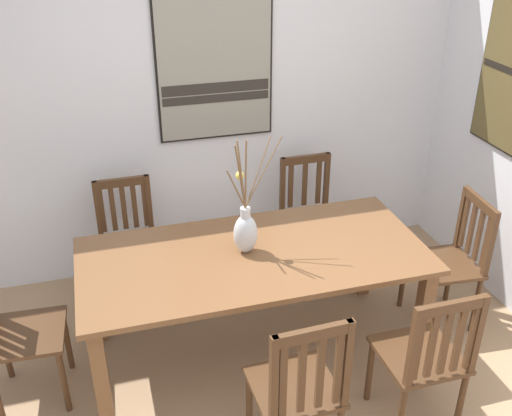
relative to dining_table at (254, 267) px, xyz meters
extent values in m
cube|color=silver|center=(0.07, 1.25, 0.70)|extent=(6.40, 0.12, 2.70)
cube|color=brown|center=(0.00, 0.00, 0.08)|extent=(2.06, 0.96, 0.03)
cube|color=brown|center=(-0.95, -0.40, -0.30)|extent=(0.08, 0.08, 0.71)
cube|color=brown|center=(0.95, -0.40, -0.30)|extent=(0.08, 0.08, 0.71)
cube|color=brown|center=(-0.95, 0.40, -0.30)|extent=(0.08, 0.08, 0.71)
cube|color=brown|center=(0.95, 0.40, -0.30)|extent=(0.08, 0.08, 0.71)
ellipsoid|color=silver|center=(-0.04, 0.03, 0.22)|extent=(0.14, 0.12, 0.25)
cylinder|color=silver|center=(-0.04, 0.03, 0.36)|extent=(0.06, 0.06, 0.06)
cylinder|color=brown|center=(-0.07, 0.01, 0.61)|extent=(0.06, 0.05, 0.44)
cylinder|color=brown|center=(0.05, 0.08, 0.58)|extent=(0.18, 0.10, 0.39)
cylinder|color=brown|center=(-0.10, 0.02, 0.52)|extent=(0.12, 0.04, 0.27)
cylinder|color=brown|center=(0.07, 0.03, 0.60)|extent=(0.22, 0.01, 0.41)
cylinder|color=brown|center=(-0.04, 0.01, 0.61)|extent=(0.01, 0.06, 0.44)
cylinder|color=brown|center=(-0.07, 0.04, 0.58)|extent=(0.06, 0.02, 0.39)
sphere|color=#E5CC4C|center=(-0.06, 0.08, 0.58)|extent=(0.05, 0.05, 0.05)
cube|color=#4C301C|center=(-1.33, 0.00, -0.21)|extent=(0.44, 0.44, 0.03)
cylinder|color=#4C301C|center=(-1.14, 0.17, -0.44)|extent=(0.04, 0.04, 0.43)
cylinder|color=#4C301C|center=(-1.16, -0.19, -0.44)|extent=(0.04, 0.04, 0.43)
cylinder|color=#4C301C|center=(-1.50, 0.19, -0.44)|extent=(0.04, 0.04, 0.43)
cube|color=#4C301C|center=(-0.68, 0.79, -0.21)|extent=(0.43, 0.43, 0.03)
cylinder|color=#4C301C|center=(-0.50, 0.61, -0.44)|extent=(0.04, 0.04, 0.43)
cylinder|color=#4C301C|center=(-0.86, 0.60, -0.44)|extent=(0.04, 0.04, 0.43)
cylinder|color=#4C301C|center=(-0.51, 0.97, -0.44)|extent=(0.04, 0.04, 0.43)
cylinder|color=#4C301C|center=(-0.87, 0.96, -0.44)|extent=(0.04, 0.04, 0.43)
cube|color=#4C301C|center=(-0.51, 0.98, 0.02)|extent=(0.04, 0.04, 0.43)
cube|color=#4C301C|center=(-0.87, 0.97, 0.02)|extent=(0.04, 0.04, 0.43)
cube|color=#4C301C|center=(-0.69, 0.98, 0.21)|extent=(0.38, 0.04, 0.06)
cube|color=#4C301C|center=(-0.53, 0.98, 0.01)|extent=(0.04, 0.02, 0.34)
cube|color=#4C301C|center=(-0.61, 0.98, 0.01)|extent=(0.04, 0.02, 0.34)
cube|color=#4C301C|center=(-0.69, 0.98, 0.01)|extent=(0.04, 0.02, 0.34)
cube|color=#4C301C|center=(-0.76, 0.97, 0.01)|extent=(0.04, 0.02, 0.34)
cube|color=#4C301C|center=(-0.84, 0.97, 0.01)|extent=(0.04, 0.02, 0.34)
cube|color=#4C301C|center=(0.68, 0.78, -0.21)|extent=(0.42, 0.42, 0.03)
cylinder|color=#4C301C|center=(0.86, 0.60, -0.44)|extent=(0.04, 0.04, 0.43)
cylinder|color=#4C301C|center=(0.50, 0.60, -0.44)|extent=(0.04, 0.04, 0.43)
cylinder|color=#4C301C|center=(0.86, 0.96, -0.44)|extent=(0.04, 0.04, 0.43)
cylinder|color=#4C301C|center=(0.50, 0.96, -0.44)|extent=(0.04, 0.04, 0.43)
cube|color=#4C301C|center=(0.86, 0.97, 0.03)|extent=(0.04, 0.04, 0.45)
cube|color=#4C301C|center=(0.50, 0.97, 0.03)|extent=(0.04, 0.04, 0.45)
cube|color=#4C301C|center=(0.68, 0.97, 0.22)|extent=(0.38, 0.04, 0.06)
cube|color=#4C301C|center=(0.79, 0.97, 0.01)|extent=(0.04, 0.02, 0.36)
cube|color=#4C301C|center=(0.68, 0.97, 0.01)|extent=(0.04, 0.02, 0.36)
cube|color=#4C301C|center=(0.57, 0.97, 0.01)|extent=(0.04, 0.02, 0.36)
cube|color=#4C301C|center=(-0.02, -0.80, -0.21)|extent=(0.44, 0.44, 0.03)
cylinder|color=#4C301C|center=(-0.20, -0.63, -0.44)|extent=(0.04, 0.04, 0.43)
cylinder|color=#4C301C|center=(0.16, -0.61, -0.44)|extent=(0.04, 0.04, 0.43)
cube|color=#4C301C|center=(-0.19, -1.00, 0.06)|extent=(0.04, 0.04, 0.51)
cube|color=#4C301C|center=(0.17, -0.98, 0.06)|extent=(0.04, 0.04, 0.51)
cube|color=#4C301C|center=(-0.01, -0.99, 0.28)|extent=(0.38, 0.05, 0.06)
cube|color=#4C301C|center=(-0.15, -0.99, 0.04)|extent=(0.04, 0.02, 0.42)
cube|color=#4C301C|center=(-0.05, -0.99, 0.04)|extent=(0.04, 0.02, 0.42)
cube|color=#4C301C|center=(0.04, -0.99, 0.04)|extent=(0.04, 0.02, 0.42)
cube|color=#4C301C|center=(0.13, -0.98, 0.04)|extent=(0.04, 0.02, 0.42)
cube|color=#4C301C|center=(0.71, -0.76, -0.21)|extent=(0.42, 0.42, 0.03)
cylinder|color=#4C301C|center=(0.53, -0.58, -0.44)|extent=(0.04, 0.04, 0.43)
cylinder|color=#4C301C|center=(0.89, -0.58, -0.44)|extent=(0.04, 0.04, 0.43)
cylinder|color=#4C301C|center=(0.89, -0.94, -0.44)|extent=(0.04, 0.04, 0.43)
cube|color=#4C301C|center=(0.53, -0.95, 0.04)|extent=(0.04, 0.04, 0.48)
cube|color=#4C301C|center=(0.89, -0.95, 0.04)|extent=(0.04, 0.04, 0.48)
cube|color=#4C301C|center=(0.71, -0.95, 0.25)|extent=(0.38, 0.04, 0.06)
cube|color=#4C301C|center=(0.56, -0.95, 0.03)|extent=(0.04, 0.02, 0.39)
cube|color=#4C301C|center=(0.63, -0.95, 0.03)|extent=(0.04, 0.02, 0.39)
cube|color=#4C301C|center=(0.71, -0.95, 0.03)|extent=(0.04, 0.02, 0.39)
cube|color=#4C301C|center=(0.79, -0.95, 0.03)|extent=(0.04, 0.02, 0.39)
cube|color=#4C301C|center=(0.86, -0.95, 0.03)|extent=(0.04, 0.02, 0.39)
cube|color=#4C301C|center=(1.31, -0.02, -0.21)|extent=(0.45, 0.45, 0.03)
cylinder|color=#4C301C|center=(1.12, -0.19, -0.44)|extent=(0.04, 0.04, 0.43)
cylinder|color=#4C301C|center=(1.14, 0.17, -0.44)|extent=(0.04, 0.04, 0.43)
cylinder|color=#4C301C|center=(1.48, -0.22, -0.44)|extent=(0.04, 0.04, 0.43)
cylinder|color=#4C301C|center=(1.50, 0.14, -0.44)|extent=(0.04, 0.04, 0.43)
cube|color=#4C301C|center=(1.49, -0.22, 0.04)|extent=(0.04, 0.04, 0.46)
cube|color=#4C301C|center=(1.51, 0.14, 0.04)|extent=(0.04, 0.04, 0.46)
cube|color=#4C301C|center=(1.50, -0.04, 0.24)|extent=(0.06, 0.38, 0.06)
cube|color=#4C301C|center=(1.49, -0.17, 0.02)|extent=(0.02, 0.04, 0.37)
cube|color=#4C301C|center=(1.50, -0.08, 0.02)|extent=(0.02, 0.04, 0.37)
cube|color=#4C301C|center=(1.50, 0.01, 0.02)|extent=(0.02, 0.04, 0.37)
cube|color=#4C301C|center=(1.51, 0.10, 0.02)|extent=(0.02, 0.04, 0.37)
cube|color=black|center=(0.05, 1.19, 0.92)|extent=(0.83, 0.04, 1.07)
cube|color=gray|center=(0.05, 1.16, 0.92)|extent=(0.80, 0.01, 1.04)
cube|color=#2D2823|center=(0.05, 1.16, 0.69)|extent=(0.77, 0.00, 0.06)
cube|color=#2D2823|center=(0.05, 1.16, 0.77)|extent=(0.77, 0.00, 0.08)
camera|label=1|loc=(-0.81, -2.87, 1.98)|focal=41.63mm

